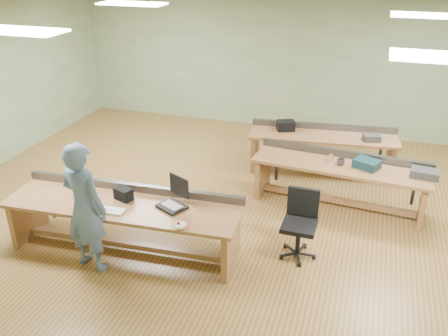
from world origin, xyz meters
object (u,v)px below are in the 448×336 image
(parts_bin_teal, at_px, (367,164))
(parts_bin_grey, at_px, (425,173))
(drinks_can, at_px, (331,158))
(workbench_front, at_px, (124,214))
(workbench_mid, at_px, (340,175))
(camera_bag, at_px, (124,194))
(person, at_px, (85,207))
(laptop_base, at_px, (172,207))
(mug, at_px, (341,162))
(task_chair, at_px, (299,233))
(workbench_back, at_px, (322,144))

(parts_bin_teal, height_order, parts_bin_grey, parts_bin_teal)
(drinks_can, bearing_deg, workbench_front, -139.08)
(workbench_mid, distance_m, camera_bag, 3.48)
(person, height_order, laptop_base, person)
(parts_bin_teal, bearing_deg, workbench_front, -145.05)
(workbench_mid, distance_m, mug, 0.25)
(workbench_front, distance_m, parts_bin_teal, 3.80)
(camera_bag, xyz_separation_m, task_chair, (2.37, 0.52, -0.48))
(mug, bearing_deg, laptop_base, -134.13)
(laptop_base, relative_size, mug, 2.86)
(parts_bin_grey, bearing_deg, laptop_base, -148.13)
(parts_bin_grey, bearing_deg, task_chair, -137.21)
(parts_bin_teal, height_order, mug, parts_bin_teal)
(workbench_mid, height_order, drinks_can, drinks_can)
(laptop_base, xyz_separation_m, parts_bin_teal, (2.42, 2.10, 0.05))
(camera_bag, bearing_deg, person, -92.12)
(camera_bag, relative_size, parts_bin_teal, 0.66)
(parts_bin_teal, xyz_separation_m, mug, (-0.40, -0.01, -0.02))
(mug, bearing_deg, task_chair, -103.57)
(person, distance_m, parts_bin_teal, 4.30)
(parts_bin_teal, relative_size, parts_bin_grey, 0.90)
(workbench_back, bearing_deg, parts_bin_teal, -62.58)
(workbench_mid, bearing_deg, laptop_base, -128.89)
(workbench_front, bearing_deg, laptop_base, 2.74)
(workbench_mid, bearing_deg, drinks_can, 179.83)
(workbench_back, height_order, parts_bin_teal, parts_bin_teal)
(workbench_mid, bearing_deg, camera_bag, -137.76)
(person, bearing_deg, drinks_can, -123.79)
(workbench_back, bearing_deg, parts_bin_grey, -44.18)
(drinks_can, bearing_deg, workbench_back, 102.83)
(camera_bag, relative_size, task_chair, 0.26)
(drinks_can, bearing_deg, camera_bag, -140.61)
(workbench_front, relative_size, workbench_mid, 1.16)
(workbench_mid, distance_m, parts_bin_teal, 0.47)
(workbench_back, xyz_separation_m, parts_bin_teal, (0.83, -1.22, 0.26))
(task_chair, xyz_separation_m, parts_bin_teal, (0.77, 1.57, 0.46))
(workbench_mid, xyz_separation_m, parts_bin_grey, (1.24, -0.09, 0.25))
(person, xyz_separation_m, task_chair, (2.60, 1.10, -0.55))
(parts_bin_teal, bearing_deg, mug, -177.85)
(laptop_base, bearing_deg, task_chair, 43.90)
(parts_bin_teal, bearing_deg, laptop_base, -139.04)
(person, relative_size, drinks_can, 14.23)
(camera_bag, xyz_separation_m, drinks_can, (2.58, 2.12, -0.02))
(workbench_back, height_order, laptop_base, workbench_back)
(workbench_front, bearing_deg, camera_bag, 107.57)
(laptop_base, distance_m, camera_bag, 0.73)
(drinks_can, bearing_deg, task_chair, -97.53)
(workbench_back, relative_size, task_chair, 2.88)
(camera_bag, height_order, parts_bin_teal, camera_bag)
(workbench_back, distance_m, camera_bag, 4.05)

